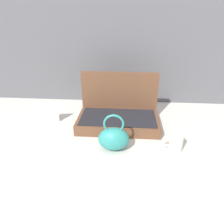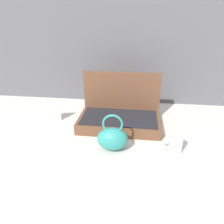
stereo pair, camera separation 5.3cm
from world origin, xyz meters
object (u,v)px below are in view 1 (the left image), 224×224
open_suitcase (118,114)px  coffee_mug (176,142)px  teal_pouch_handbag (114,138)px  info_card_left (51,113)px

open_suitcase → coffee_mug: (0.32, -0.27, -0.02)m
teal_pouch_handbag → info_card_left: bearing=146.8°
open_suitcase → info_card_left: (-0.44, -0.01, -0.00)m
open_suitcase → coffee_mug: bearing=-40.8°
teal_pouch_handbag → coffee_mug: (0.33, 0.02, -0.02)m
open_suitcase → teal_pouch_handbag: open_suitcase is taller
teal_pouch_handbag → coffee_mug: size_ratio=1.91×
open_suitcase → info_card_left: 0.44m
open_suitcase → coffee_mug: open_suitcase is taller
teal_pouch_handbag → coffee_mug: 0.33m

